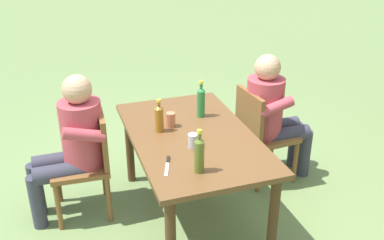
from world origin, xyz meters
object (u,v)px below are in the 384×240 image
chair_near_left (89,158)px  cup_steel (193,141)px  bottle_green (201,101)px  dining_table (192,146)px  table_knife (167,164)px  person_in_plaid_shirt (272,111)px  cup_terracotta (171,120)px  bottle_amber (159,118)px  chair_far_left (260,131)px  person_in_white_shirt (72,141)px  bottle_olive (199,154)px

chair_near_left → cup_steel: (0.52, 0.69, 0.30)m
chair_near_left → bottle_green: (0.04, 0.91, 0.38)m
dining_table → table_knife: table_knife is taller
person_in_plaid_shirt → bottle_green: person_in_plaid_shirt is taller
cup_steel → cup_terracotta: 0.37m
bottle_amber → cup_terracotta: 0.13m
table_knife → chair_near_left: bearing=-146.8°
chair_far_left → person_in_white_shirt: person_in_white_shirt is taller
chair_far_left → person_in_white_shirt: 1.60m
cup_steel → chair_far_left: bearing=122.8°
chair_near_left → bottle_amber: (0.20, 0.53, 0.36)m
cup_steel → chair_near_left: bearing=-126.9°
dining_table → bottle_olive: 0.56m
person_in_white_shirt → dining_table: bearing=68.7°
bottle_green → cup_terracotta: bottle_green is taller
person_in_white_shirt → bottle_olive: bearing=41.3°
dining_table → chair_near_left: (-0.33, -0.74, -0.15)m
bottle_amber → cup_steel: size_ratio=2.50×
chair_near_left → cup_terracotta: 0.72m
dining_table → cup_steel: bearing=-16.3°
chair_far_left → person_in_plaid_shirt: 0.20m
bottle_olive → cup_terracotta: 0.69m
chair_far_left → cup_steel: 1.00m
bottle_amber → cup_steel: bottle_amber is taller
bottle_olive → cup_terracotta: bearing=179.2°
chair_far_left → table_knife: (0.69, -1.04, 0.25)m
cup_terracotta → table_knife: size_ratio=0.49×
person_in_white_shirt → person_in_plaid_shirt: 1.70m
bottle_olive → bottle_green: 0.84m
chair_far_left → table_knife: 1.27m
person_in_white_shirt → cup_steel: size_ratio=11.35×
person_in_plaid_shirt → bottle_olive: bearing=-49.4°
chair_near_left → person_in_plaid_shirt: (-0.00, 1.60, 0.17)m
chair_far_left → cup_terracotta: 0.92m
chair_near_left → cup_steel: chair_near_left is taller
cup_terracotta → dining_table: bearing=31.5°
table_knife → bottle_green: bearing=144.3°
person_in_white_shirt → chair_near_left: bearing=87.8°
chair_far_left → bottle_amber: bottle_amber is taller
dining_table → person_in_plaid_shirt: size_ratio=1.25×
chair_near_left → bottle_green: bearing=87.2°
person_in_white_shirt → bottle_olive: 1.13m
chair_near_left → person_in_plaid_shirt: size_ratio=0.74×
person_in_plaid_shirt → person_in_white_shirt: bearing=-90.0°
dining_table → bottle_amber: (-0.13, -0.21, 0.21)m
chair_near_left → person_in_white_shirt: bearing=-92.2°
dining_table → cup_terracotta: bearing=-148.5°
chair_far_left → bottle_green: 0.69m
cup_steel → cup_terracotta: cup_terracotta is taller
cup_terracotta → bottle_olive: bearing=-0.8°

